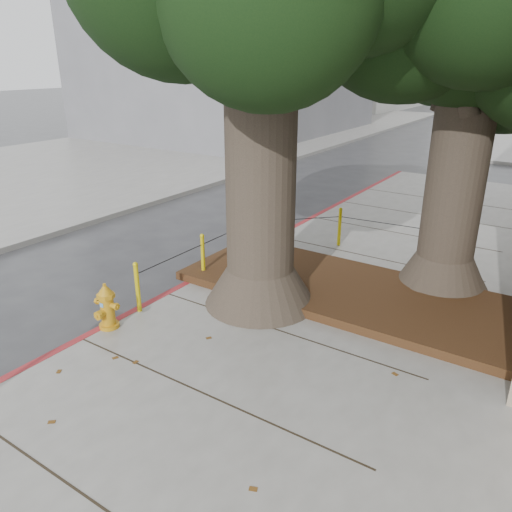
{
  "coord_description": "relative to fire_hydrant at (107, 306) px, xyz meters",
  "views": [
    {
      "loc": [
        4.25,
        -4.23,
        4.35
      ],
      "look_at": [
        -0.32,
        2.59,
        1.1
      ],
      "focal_mm": 35.0,
      "sensor_mm": 36.0,
      "label": 1
    }
  ],
  "objects": [
    {
      "name": "building_far_grey",
      "position": [
        -13.1,
        21.49,
        5.46
      ],
      "size": [
        12.0,
        16.0,
        12.0
      ],
      "primitive_type": "cube",
      "color": "slate",
      "rests_on": "ground"
    },
    {
      "name": "building_far_white",
      "position": [
        -15.1,
        44.49,
        6.96
      ],
      "size": [
        12.0,
        18.0,
        15.0
      ],
      "primitive_type": "cube",
      "color": "silver",
      "rests_on": "ground"
    },
    {
      "name": "car_dark",
      "position": [
        -10.22,
        17.47,
        0.08
      ],
      "size": [
        1.89,
        4.31,
        1.23
      ],
      "primitive_type": "imported",
      "rotation": [
        0.0,
        0.0,
        -0.04
      ],
      "color": "black",
      "rests_on": "ground"
    },
    {
      "name": "tree_far",
      "position": [
        4.54,
        4.82,
        4.48
      ],
      "size": [
        4.5,
        3.8,
        7.17
      ],
      "color": "#4C3F33",
      "rests_on": "sidewalk_main"
    },
    {
      "name": "sidewalk_opposite",
      "position": [
        -12.1,
        9.49,
        -0.47
      ],
      "size": [
        14.0,
        60.0,
        0.15
      ],
      "primitive_type": "cube",
      "color": "slate",
      "rests_on": "ground"
    },
    {
      "name": "curb_red",
      "position": [
        -0.1,
        1.99,
        -0.47
      ],
      "size": [
        0.14,
        26.0,
        0.16
      ],
      "primitive_type": "cube",
      "color": "maroon",
      "rests_on": "ground"
    },
    {
      "name": "planter_bed",
      "position": [
        2.8,
        3.39,
        -0.31
      ],
      "size": [
        6.4,
        2.6,
        0.16
      ],
      "primitive_type": "cube",
      "color": "black",
      "rests_on": "sidewalk_main"
    },
    {
      "name": "ground",
      "position": [
        1.9,
        -0.51,
        -0.54
      ],
      "size": [
        140.0,
        140.0,
        0.0
      ],
      "primitive_type": "plane",
      "color": "#28282B",
      "rests_on": "ground"
    },
    {
      "name": "fire_hydrant",
      "position": [
        0.0,
        0.0,
        0.0
      ],
      "size": [
        0.42,
        0.38,
        0.8
      ],
      "rotation": [
        0.0,
        0.0,
        0.08
      ],
      "color": "orange",
      "rests_on": "sidewalk_main"
    },
    {
      "name": "bollard_ring",
      "position": [
        1.03,
        3.87,
        0.12
      ],
      "size": [
        3.79,
        5.39,
        0.95
      ],
      "color": "#CFB90B",
      "rests_on": "sidewalk_main"
    }
  ]
}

